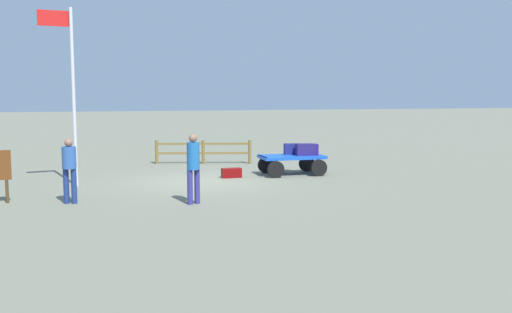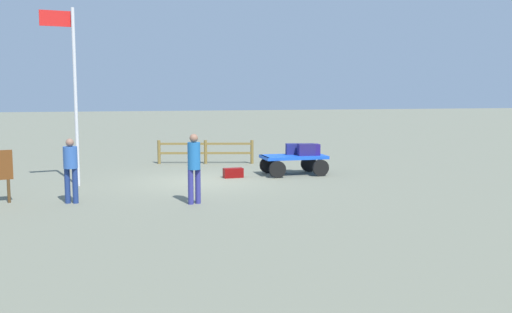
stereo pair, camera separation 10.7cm
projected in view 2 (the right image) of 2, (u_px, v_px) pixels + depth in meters
The scene contains 10 objects.
ground_plane at pixel (202, 181), 18.46m from camera, with size 120.00×120.00×0.00m, color slate.
luggage_cart at pixel (293, 160), 19.83m from camera, with size 2.18×1.35×0.66m.
suitcase_tan at pixel (306, 150), 19.76m from camera, with size 0.57×0.34×0.40m.
suitcase_dark at pixel (313, 150), 19.83m from camera, with size 0.46×0.37×0.38m.
suitcase_navy at pixel (295, 149), 20.16m from camera, with size 0.64×0.45×0.36m.
suitcase_grey at pixel (233, 173), 19.20m from camera, with size 0.66×0.34×0.31m.
worker_lead at pixel (194, 164), 14.72m from camera, with size 0.41×0.41×1.77m.
worker_trailing at pixel (71, 165), 14.80m from camera, with size 0.43×0.43×1.65m.
flagpole at pixel (72, 84), 17.26m from camera, with size 0.97×0.24×5.24m.
wooden_fence at pixel (206, 150), 22.75m from camera, with size 3.64×0.87×0.91m.
Camera 2 is at (2.42, 18.17, 2.89)m, focal length 41.23 mm.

